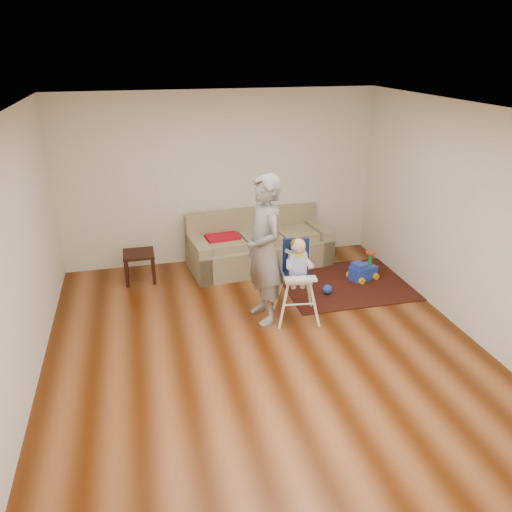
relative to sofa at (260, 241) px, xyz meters
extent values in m
plane|color=#481D06|center=(-0.53, -2.30, -0.43)|extent=(5.50, 5.50, 0.00)
cube|color=#EBE8CF|center=(-0.53, 0.45, 0.92)|extent=(5.00, 0.04, 2.70)
cube|color=#EBE8CF|center=(-3.03, -2.30, 0.92)|extent=(0.04, 5.50, 2.70)
cube|color=#EBE8CF|center=(1.97, -2.30, 0.92)|extent=(0.04, 5.50, 2.70)
cube|color=white|center=(-0.53, -2.30, 2.27)|extent=(5.00, 5.50, 0.04)
cube|color=red|center=(-0.60, -0.05, 0.14)|extent=(0.54, 0.38, 0.04)
cube|color=black|center=(1.15, -0.97, -0.42)|extent=(2.01, 1.51, 0.02)
sphere|color=blue|center=(0.68, -1.23, -0.34)|extent=(0.14, 0.14, 0.14)
cylinder|color=blue|center=(-0.01, -1.83, 0.56)|extent=(0.03, 0.12, 0.01)
imported|color=gray|center=(-0.36, -1.65, 0.52)|extent=(0.56, 0.76, 1.91)
camera|label=1|loc=(-1.82, -7.15, 2.86)|focal=35.00mm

